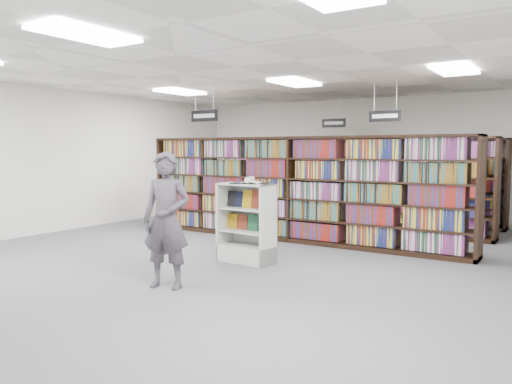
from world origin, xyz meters
The scene contains 17 objects.
floor centered at (0.00, 0.00, 0.00)m, with size 12.00×12.00×0.00m, color #4C4C51.
ceiling centered at (0.00, 0.00, 3.20)m, with size 10.00×12.00×0.10m, color white.
wall_back centered at (0.00, 6.00, 1.60)m, with size 10.00×0.10×3.20m, color white.
wall_left centered at (-5.00, 0.00, 1.60)m, with size 0.10×12.00×3.20m, color white.
bookshelf_row_near centered at (0.00, 2.00, 1.05)m, with size 7.00×0.60×2.10m.
bookshelf_row_mid centered at (0.00, 4.00, 1.05)m, with size 7.00×0.60×2.10m.
bookshelf_row_far centered at (0.00, 5.70, 1.05)m, with size 7.00×0.60×2.10m.
aisle_sign_left centered at (-1.50, 1.00, 2.53)m, with size 0.65×0.02×0.80m.
aisle_sign_right centered at (1.50, 3.00, 2.53)m, with size 0.65×0.02×0.80m.
aisle_sign_center centered at (-0.50, 5.00, 2.53)m, with size 0.65×0.02×0.80m.
troffer_front_center centered at (0.00, -3.00, 3.16)m, with size 0.60×1.20×0.04m, color white.
troffer_back_left centered at (-3.00, 2.00, 3.16)m, with size 0.60×1.20×0.04m, color white.
troffer_back_center centered at (0.00, 2.00, 3.16)m, with size 0.60×1.20×0.04m, color white.
troffer_back_right centered at (3.00, 2.00, 3.16)m, with size 0.60×1.20×0.04m, color white.
endcap_display centered at (0.26, -0.09, 0.45)m, with size 0.95×0.51×1.30m.
open_book centered at (0.33, -0.11, 1.33)m, with size 0.70×0.54×0.13m.
shopper centered at (0.22, -1.97, 0.91)m, with size 0.66×0.44×1.82m, color #4E4852.
Camera 1 is at (4.79, -6.83, 1.86)m, focal length 35.00 mm.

